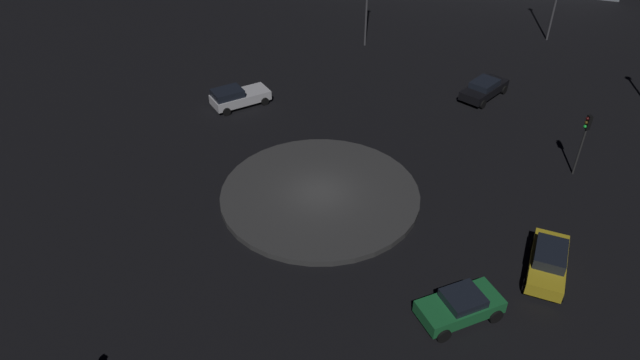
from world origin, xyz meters
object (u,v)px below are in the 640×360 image
(car_green, at_px, (460,306))
(car_white, at_px, (237,96))
(car_yellow, at_px, (548,261))
(car_black, at_px, (484,88))
(traffic_light_northwest, at_px, (585,133))

(car_green, bearing_deg, car_white, -81.31)
(car_green, bearing_deg, car_yellow, -173.17)
(car_yellow, distance_m, car_white, 24.79)
(car_yellow, bearing_deg, car_green, -37.48)
(car_black, distance_m, traffic_light_northwest, 10.91)
(traffic_light_northwest, bearing_deg, car_black, -80.40)
(car_black, bearing_deg, car_yellow, 39.78)
(car_yellow, height_order, traffic_light_northwest, traffic_light_northwest)
(car_green, relative_size, car_white, 0.92)
(car_black, height_order, car_white, car_white)
(traffic_light_northwest, bearing_deg, car_yellow, 54.37)
(car_green, relative_size, car_yellow, 0.92)
(car_white, relative_size, traffic_light_northwest, 1.12)
(car_yellow, relative_size, traffic_light_northwest, 1.13)
(car_green, bearing_deg, traffic_light_northwest, -152.29)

